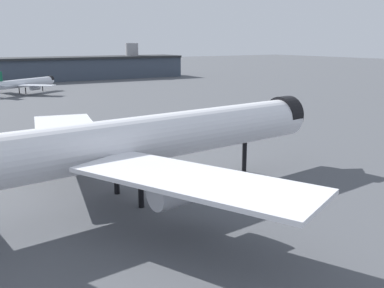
{
  "coord_description": "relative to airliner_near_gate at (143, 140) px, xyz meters",
  "views": [
    {
      "loc": [
        -28.96,
        -53.0,
        21.35
      ],
      "look_at": [
        5.92,
        0.51,
        6.32
      ],
      "focal_mm": 41.4,
      "sensor_mm": 36.0,
      "label": 1
    }
  ],
  "objects": [
    {
      "name": "airliner_far_taxiway",
      "position": [
        15.03,
        136.06,
        -3.81
      ],
      "size": [
        31.63,
        28.32,
        9.67
      ],
      "rotation": [
        0.0,
        0.0,
        0.56
      ],
      "color": "silver",
      "rests_on": "ground"
    },
    {
      "name": "terminal_building",
      "position": [
        26.65,
        191.18,
        -1.72
      ],
      "size": [
        181.48,
        31.91,
        19.69
      ],
      "rotation": [
        0.0,
        0.0,
        -0.05
      ],
      "color": "#3D4756",
      "rests_on": "ground"
    },
    {
      "name": "ground",
      "position": [
        2.51,
        0.18,
        -8.07
      ],
      "size": [
        900.0,
        900.0,
        0.0
      ],
      "primitive_type": "plane",
      "color": "#4C4F54"
    },
    {
      "name": "airliner_near_gate",
      "position": [
        0.0,
        0.0,
        0.0
      ],
      "size": [
        67.13,
        61.09,
        18.32
      ],
      "rotation": [
        0.0,
        0.0,
        0.08
      ],
      "color": "white",
      "rests_on": "ground"
    },
    {
      "name": "baggage_tug_wing",
      "position": [
        15.04,
        36.3,
        -7.1
      ],
      "size": [
        3.48,
        2.51,
        1.85
      ],
      "rotation": [
        0.0,
        0.0,
        2.91
      ],
      "color": "black",
      "rests_on": "ground"
    }
  ]
}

